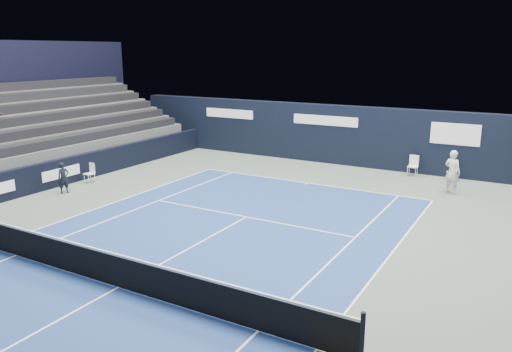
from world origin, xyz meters
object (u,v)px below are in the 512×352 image
Objects in this scene: folding_chair_back_a at (414,162)px; folding_chair_back_b at (453,170)px; line_judge_chair at (91,171)px; tennis_player at (452,172)px; tennis_net at (117,269)px.

folding_chair_back_b is (1.78, 0.05, -0.18)m from folding_chair_back_a.
tennis_player is (14.63, 6.30, 0.42)m from line_judge_chair.
folding_chair_back_a is 16.21m from tennis_net.
tennis_player is at bearing 66.19° from tennis_net.
tennis_player is at bearing -47.36° from folding_chair_back_a.
line_judge_chair is 15.94m from tennis_player.
folding_chair_back_b is at bearing 97.56° from tennis_player.
line_judge_chair is at bearing -136.48° from folding_chair_back_b.
folding_chair_back_b is 0.46× the size of tennis_player.
folding_chair_back_a is 1.16× the size of folding_chair_back_b.
folding_chair_back_a is 1.11× the size of line_judge_chair.
tennis_player reaches higher than line_judge_chair.
tennis_net is (-5.59, -15.81, 0.02)m from folding_chair_back_b.
tennis_player is (5.91, 13.40, 0.42)m from tennis_net.
tennis_player reaches higher than folding_chair_back_a.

